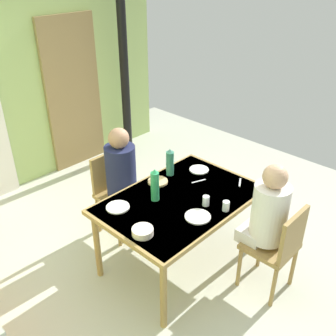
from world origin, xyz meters
TOP-DOWN VIEW (x-y plane):
  - ground_plane at (0.00, 0.00)m, footprint 6.17×6.17m
  - wall_back at (0.00, 2.37)m, footprint 4.46×0.10m
  - door_wooden at (0.83, 2.29)m, footprint 0.80×0.05m
  - stove_pipe_column at (1.49, 2.02)m, footprint 0.12×0.12m
  - dining_table at (0.27, -0.11)m, footprint 1.43×0.97m
  - chair_near_diner at (0.57, -0.95)m, footprint 0.40×0.40m
  - chair_far_diner at (0.19, 0.73)m, footprint 0.40×0.40m
  - person_near_diner at (0.57, -0.81)m, footprint 0.30×0.37m
  - person_far_diner at (0.19, 0.59)m, footprint 0.30×0.37m
  - water_bottle_green_near at (0.51, 0.24)m, footprint 0.08×0.08m
  - water_bottle_green_far at (0.10, 0.04)m, footprint 0.07×0.07m
  - serving_bowl_center at (-0.31, -0.23)m, footprint 0.17×0.17m
  - dinner_plate_near_left at (0.16, -0.40)m, footprint 0.22×0.22m
  - dinner_plate_near_right at (-0.21, 0.18)m, footprint 0.20×0.20m
  - dinner_plate_far_center at (0.77, 0.09)m, footprint 0.19×0.19m
  - drinking_glass_by_near_diner at (0.34, -0.34)m, footprint 0.06×0.06m
  - drinking_glass_by_far_diner at (0.39, -0.51)m, footprint 0.06×0.06m
  - bread_plate_sliced at (0.32, 0.22)m, footprint 0.19×0.19m
  - cutlery_knife_near at (0.85, -0.34)m, footprint 0.14×0.09m
  - cutlery_fork_near at (0.60, -0.05)m, footprint 0.15×0.07m

SIDE VIEW (x-z plane):
  - ground_plane at x=0.00m, z-range 0.00..0.00m
  - chair_near_diner at x=0.57m, z-range 0.06..0.93m
  - chair_far_diner at x=0.19m, z-range 0.06..0.93m
  - dining_table at x=0.27m, z-range 0.30..1.04m
  - cutlery_knife_near at x=0.85m, z-range 0.74..0.74m
  - cutlery_fork_near at x=0.60m, z-range 0.74..0.74m
  - dinner_plate_near_left at x=0.16m, z-range 0.74..0.75m
  - dinner_plate_near_right at x=-0.21m, z-range 0.74..0.75m
  - dinner_plate_far_center at x=0.77m, z-range 0.74..0.75m
  - bread_plate_sliced at x=0.32m, z-range 0.74..0.76m
  - serving_bowl_center at x=-0.31m, z-range 0.74..0.79m
  - drinking_glass_by_near_diner at x=0.34m, z-range 0.74..0.83m
  - drinking_glass_by_far_diner at x=0.39m, z-range 0.74..0.83m
  - person_near_diner at x=0.57m, z-range 0.40..1.17m
  - person_far_diner at x=0.19m, z-range 0.40..1.17m
  - water_bottle_green_near at x=0.51m, z-range 0.73..1.01m
  - water_bottle_green_far at x=0.10m, z-range 0.73..1.04m
  - door_wooden at x=0.83m, z-range 0.00..2.00m
  - wall_back at x=0.00m, z-range 0.00..2.73m
  - stove_pipe_column at x=1.49m, z-range 0.00..2.73m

